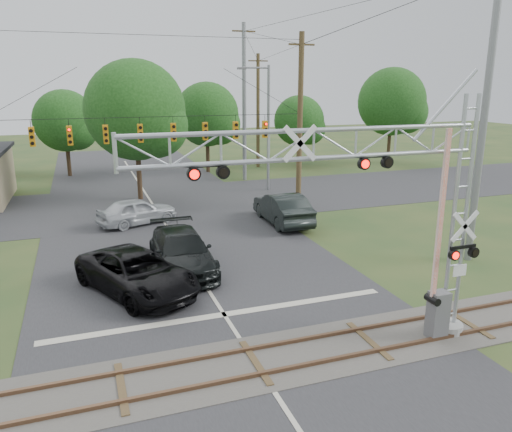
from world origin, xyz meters
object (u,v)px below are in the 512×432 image
object	(u,v)px
car_dark	(182,251)
streetlight	(266,122)
crossing_gantry	(374,201)
traffic_signal_span	(171,128)
sedan_silver	(137,211)
pickup_black	(137,273)

from	to	relation	value
car_dark	streetlight	distance (m)	18.48
car_dark	streetlight	xyz separation A→B (m)	(9.75, 15.04, 4.49)
crossing_gantry	streetlight	xyz separation A→B (m)	(5.61, 24.06, 0.45)
traffic_signal_span	crossing_gantry	bearing A→B (deg)	-81.44
sedan_silver	streetlight	xyz separation A→B (m)	(10.80, 6.59, 4.57)
crossing_gantry	streetlight	size ratio (longest dim) A/B	1.17
crossing_gantry	pickup_black	xyz separation A→B (m)	(-6.38, 7.09, -4.07)
car_dark	streetlight	size ratio (longest dim) A/B	0.64
traffic_signal_span	car_dark	xyz separation A→B (m)	(-1.38, -9.35, -4.78)
sedan_silver	streetlight	bearing A→B (deg)	-77.93
traffic_signal_span	car_dark	bearing A→B (deg)	-98.36
sedan_silver	streetlight	world-z (taller)	streetlight
pickup_black	streetlight	xyz separation A→B (m)	(11.99, 16.97, 4.52)
crossing_gantry	sedan_silver	distance (m)	18.68
traffic_signal_span	streetlight	distance (m)	10.13
traffic_signal_span	car_dark	distance (m)	10.60
streetlight	crossing_gantry	bearing A→B (deg)	-103.12
crossing_gantry	sedan_silver	bearing A→B (deg)	106.55
crossing_gantry	traffic_signal_span	size ratio (longest dim) A/B	0.58
sedan_silver	pickup_black	bearing A→B (deg)	154.16
crossing_gantry	pickup_black	distance (m)	10.37
car_dark	sedan_silver	xyz separation A→B (m)	(-1.05, 8.45, -0.08)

